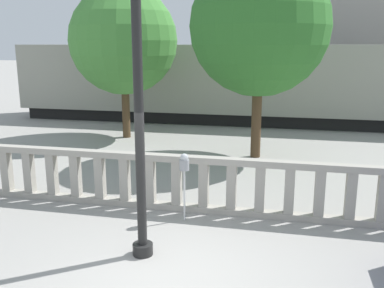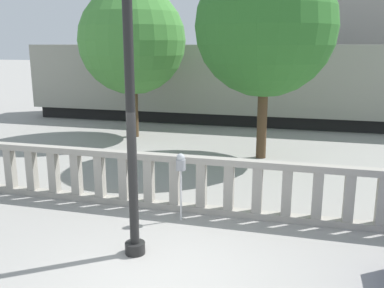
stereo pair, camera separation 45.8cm
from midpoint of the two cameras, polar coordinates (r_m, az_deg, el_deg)
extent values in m
plane|color=gray|center=(6.93, -5.26, -17.87)|extent=(160.00, 160.00, 0.00)
cube|color=#9E998E|center=(9.40, 0.14, -8.64)|extent=(13.96, 0.24, 0.14)
cube|color=#9E998E|center=(9.05, 0.15, -2.15)|extent=(13.96, 0.24, 0.14)
cube|color=#9E998E|center=(11.21, -24.55, -3.26)|extent=(0.20, 0.20, 0.96)
cube|color=#9E998E|center=(10.87, -22.02, -3.52)|extent=(0.20, 0.20, 0.96)
cube|color=#9E998E|center=(10.55, -19.33, -3.79)|extent=(0.20, 0.20, 0.96)
cube|color=#9E998E|center=(10.25, -16.47, -4.07)|extent=(0.20, 0.20, 0.96)
cube|color=#9E998E|center=(9.98, -13.45, -4.35)|extent=(0.20, 0.20, 0.96)
cube|color=#9E998E|center=(9.74, -10.27, -4.64)|extent=(0.20, 0.20, 0.96)
cube|color=#9E998E|center=(9.53, -6.93, -4.92)|extent=(0.20, 0.20, 0.96)
cube|color=#9E998E|center=(9.35, -3.45, -5.19)|extent=(0.20, 0.20, 0.96)
cube|color=#9E998E|center=(9.21, 0.15, -5.46)|extent=(0.20, 0.20, 0.96)
cube|color=#9E998E|center=(9.11, 3.85, -5.71)|extent=(0.20, 0.20, 0.96)
cube|color=#9E998E|center=(9.04, 7.62, -5.94)|extent=(0.20, 0.20, 0.96)
cube|color=#9E998E|center=(9.02, 11.43, -6.15)|extent=(0.20, 0.20, 0.96)
cube|color=#9E998E|center=(9.03, 15.25, -6.33)|extent=(0.20, 0.20, 0.96)
cube|color=#9E998E|center=(9.09, 19.04, -6.48)|extent=(0.20, 0.20, 0.96)
cube|color=#9E998E|center=(9.18, 22.77, -6.60)|extent=(0.20, 0.20, 0.96)
cylinder|color=black|center=(7.70, -8.32, -13.71)|extent=(0.35, 0.35, 0.20)
cylinder|color=black|center=(6.97, -8.96, 3.96)|extent=(0.16, 0.16, 4.54)
cylinder|color=silver|center=(8.83, -2.51, -6.87)|extent=(0.04, 0.04, 1.08)
cylinder|color=gray|center=(8.63, -2.56, -2.81)|extent=(0.20, 0.20, 0.22)
sphere|color=#B2B7BC|center=(8.59, -2.57, -1.83)|extent=(0.17, 0.17, 0.17)
cube|color=black|center=(19.89, 15.43, 3.20)|extent=(27.17, 2.20, 0.55)
cube|color=gray|center=(19.67, 15.75, 8.27)|extent=(27.73, 2.75, 2.99)
cylinder|color=#4C3823|center=(13.72, 7.64, 3.34)|extent=(0.31, 0.31, 2.49)
sphere|color=#2D6B28|center=(13.53, 8.01, 15.29)|extent=(4.26, 4.26, 4.26)
cylinder|color=#4C3823|center=(16.82, -9.58, 4.54)|extent=(0.30, 0.30, 2.18)
sphere|color=#428438|center=(16.64, -9.93, 13.43)|extent=(4.03, 4.03, 4.03)
camera|label=1|loc=(0.23, -91.30, -0.31)|focal=40.00mm
camera|label=2|loc=(0.23, 88.70, 0.31)|focal=40.00mm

